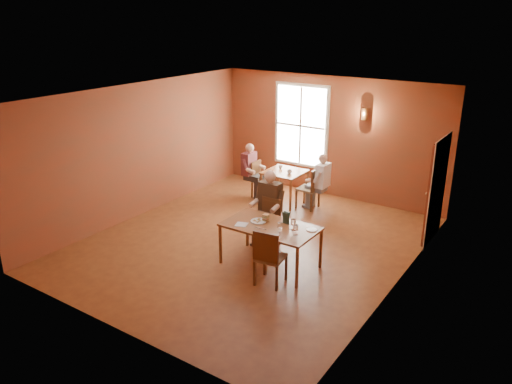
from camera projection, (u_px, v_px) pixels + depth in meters
The scene contains 29 objects.
ground at pixel (251, 243), 10.15m from camera, with size 6.00×7.00×0.01m, color brown.
wall_back at pixel (330, 137), 12.37m from camera, with size 6.00×0.04×3.00m, color brown.
wall_front at pixel (108, 237), 6.90m from camera, with size 6.00×0.04×3.00m, color brown.
wall_left at pixel (140, 150), 11.21m from camera, with size 0.04×7.00×3.00m, color brown.
wall_right at pixel (403, 205), 8.07m from camera, with size 0.04×7.00×3.00m, color brown.
ceiling at pixel (250, 95), 9.12m from camera, with size 6.00×7.00×0.04m, color white.
window at pixel (301, 126), 12.68m from camera, with size 1.36×0.10×1.96m, color white.
door at pixel (435, 190), 10.05m from camera, with size 0.12×1.04×2.10m, color maroon.
wall_sconce at pixel (365, 114), 11.58m from camera, with size 0.16×0.16×0.28m, color brown.
main_table at pixel (270, 246), 9.15m from camera, with size 1.71×0.96×0.80m, color brown, non-canonical shape.
chair_diner_main at pixel (266, 224), 9.89m from camera, with size 0.43×0.43×0.97m, color #442110, non-canonical shape.
diner_main at pixel (266, 213), 9.78m from camera, with size 0.58×0.58×1.44m, color black, non-canonical shape.
chair_empty at pixel (271, 256), 8.51m from camera, with size 0.46×0.46×1.03m, color #5B2812, non-canonical shape.
plate_food at pixel (258, 221), 9.17m from camera, with size 0.30×0.30×0.04m, color silver.
sandwich at pixel (266, 219), 9.16m from camera, with size 0.10×0.10×0.12m, color tan.
goblet_a at pixel (293, 224), 8.80m from camera, with size 0.09×0.09×0.22m, color silver, non-canonical shape.
goblet_b at pixel (296, 230), 8.59m from camera, with size 0.08×0.08×0.21m, color white, non-canonical shape.
goblet_c at pixel (280, 227), 8.69m from camera, with size 0.08×0.08×0.21m, color silver, non-canonical shape.
menu_stand at pixel (286, 218), 9.06m from camera, with size 0.13×0.07×0.22m, color #1E3122.
knife at pixel (261, 229), 8.87m from camera, with size 0.21×0.02×0.00m, color silver.
napkin at pixel (241, 224), 9.05m from camera, with size 0.21×0.21×0.01m, color white.
side_plate at pixel (312, 230), 8.82m from camera, with size 0.19×0.19×0.01m, color white.
second_table at pixel (284, 187), 12.20m from camera, with size 0.90×0.90×0.80m, color brown, non-canonical shape.
chair_diner_white at pixel (308, 188), 11.83m from camera, with size 0.44×0.44×1.00m, color brown, non-canonical shape.
diner_white at pixel (309, 182), 11.76m from camera, with size 0.52×0.52×1.31m, color white, non-canonical shape.
chair_diner_maroon at pixel (262, 180), 12.52m from camera, with size 0.40×0.40×0.91m, color #452B18, non-canonical shape.
diner_maroon at pixel (261, 172), 12.47m from camera, with size 0.53×0.53×1.32m, color #501B1A, non-canonical shape.
cup_a at pixel (289, 172), 11.88m from camera, with size 0.12×0.12×0.09m, color silver.
cup_b at pixel (280, 167), 12.24m from camera, with size 0.10×0.10×0.09m, color white.
Camera 1 is at (5.20, -7.57, 4.45)m, focal length 35.00 mm.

